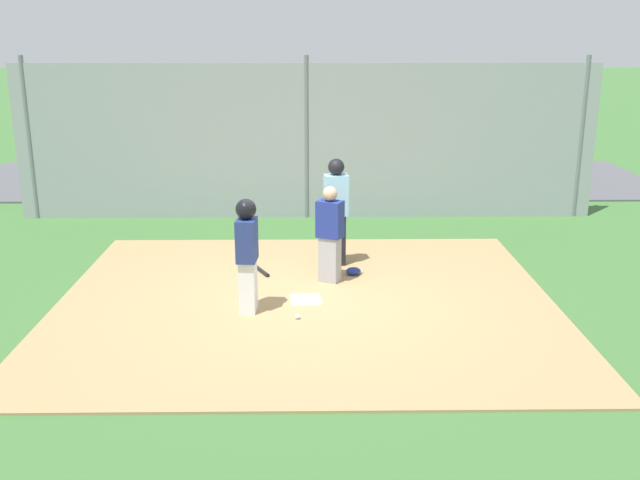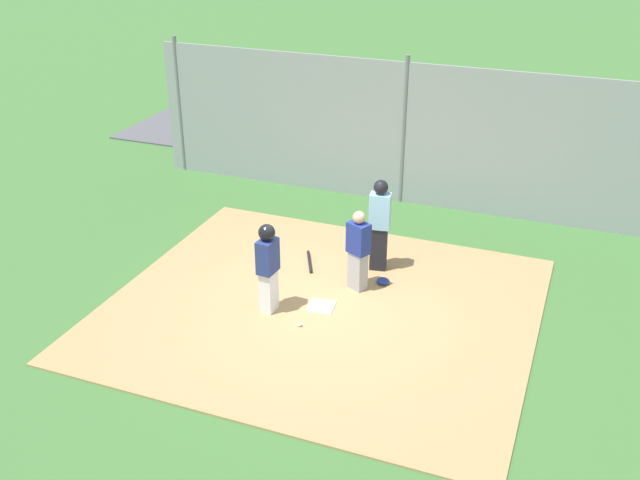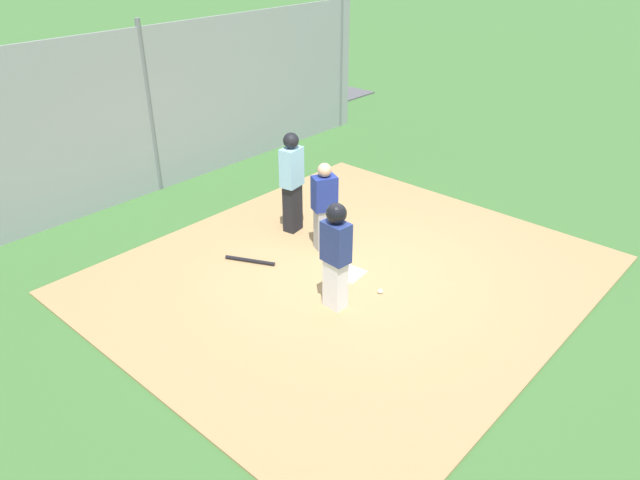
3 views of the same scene
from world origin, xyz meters
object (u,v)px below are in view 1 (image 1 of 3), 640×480
catcher_mask (353,271)px  parked_car_green (186,154)px  catcher (330,233)px  baseball (298,316)px  umpire (336,209)px  runner (247,249)px  home_plate (306,300)px  baseball_bat (258,268)px  parked_car_dark (425,156)px

catcher_mask → parked_car_green: 9.40m
catcher → baseball: (0.48, 1.54, -0.74)m
umpire → runner: size_ratio=1.11×
runner → umpire: bearing=63.3°
umpire → catcher: bearing=-17.0°
home_plate → baseball_bat: baseball_bat is taller
catcher_mask → baseball_bat: bearing=-9.6°
baseball_bat → runner: bearing=-26.0°
home_plate → catcher_mask: 1.38m
parked_car_dark → home_plate: bearing=68.9°
parked_car_dark → baseball_bat: bearing=61.0°
baseball → parked_car_dark: 10.42m
catcher → runner: runner is taller
runner → catcher_mask: 2.37m
runner → baseball: runner is taller
home_plate → catcher: (-0.37, -0.84, 0.77)m
baseball_bat → parked_car_dark: (-3.93, -7.77, 0.55)m
catcher_mask → parked_car_dark: parked_car_dark is taller
umpire → baseball: (0.60, 2.40, -0.91)m
runner → baseball: bearing=-18.1°
umpire → home_plate: bearing=-25.1°
runner → parked_car_dark: size_ratio=0.38×
umpire → runner: 2.47m
catcher → runner: 1.72m
home_plate → parked_car_green: size_ratio=0.10×
umpire → parked_car_dark: bearing=151.7°
catcher → umpire: (-0.12, -0.85, 0.17)m
runner → baseball_bat: runner is taller
home_plate → baseball_bat: 1.62m
umpire → baseball: size_ratio=24.26×
umpire → parked_car_dark: umpire is taller
baseball_bat → catcher_mask: size_ratio=3.52×
home_plate → runner: runner is taller
home_plate → parked_car_green: parked_car_green is taller
home_plate → catcher: bearing=-113.9°
runner → catcher: bearing=51.8°
baseball → catcher: bearing=-107.3°
baseball → parked_car_green: (3.19, -10.31, 0.55)m
parked_car_dark → parked_car_green: size_ratio=1.00×
runner → parked_car_dark: (-3.93, -9.59, -0.33)m
baseball_bat → catcher_mask: catcher_mask is taller
catcher_mask → parked_car_dark: 8.39m
catcher → baseball: size_ratio=20.51×
runner → parked_car_green: bearing=108.8°
baseball_bat → catcher: bearing=38.0°
baseball_bat → home_plate: bearing=3.5°
home_plate → runner: size_ratio=0.27×
catcher → parked_car_green: 9.51m
baseball_bat → umpire: bearing=76.5°
home_plate → catcher: size_ratio=0.29×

